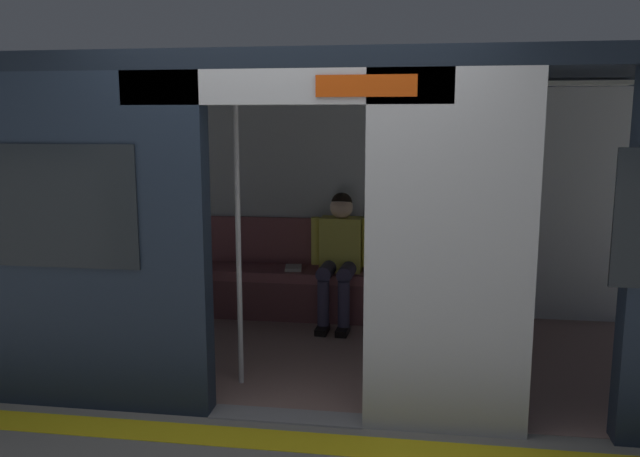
# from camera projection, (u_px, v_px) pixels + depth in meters

# --- Properties ---
(ground_plane) EXTENTS (60.00, 60.00, 0.00)m
(ground_plane) POSITION_uv_depth(u_px,v_px,m) (287.00, 417.00, 4.02)
(ground_plane) COLOR gray
(platform_edge_strip) EXTENTS (8.00, 0.24, 0.01)m
(platform_edge_strip) POSITION_uv_depth(u_px,v_px,m) (276.00, 440.00, 3.73)
(platform_edge_strip) COLOR yellow
(platform_edge_strip) RESTS_ON ground_plane
(train_car) EXTENTS (6.40, 2.54, 2.24)m
(train_car) POSITION_uv_depth(u_px,v_px,m) (305.00, 169.00, 4.86)
(train_car) COLOR #ADAFB5
(train_car) RESTS_ON ground_plane
(bench_seat) EXTENTS (2.53, 0.44, 0.46)m
(bench_seat) POSITION_uv_depth(u_px,v_px,m) (330.00, 283.00, 5.94)
(bench_seat) COLOR #935156
(bench_seat) RESTS_ON ground_plane
(person_seated) EXTENTS (0.55, 0.69, 1.19)m
(person_seated) POSITION_uv_depth(u_px,v_px,m) (340.00, 249.00, 5.82)
(person_seated) COLOR #D8CC4C
(person_seated) RESTS_ON ground_plane
(handbag) EXTENTS (0.26, 0.15, 0.17)m
(handbag) POSITION_uv_depth(u_px,v_px,m) (385.00, 262.00, 5.90)
(handbag) COLOR black
(handbag) RESTS_ON bench_seat
(book) EXTENTS (0.18, 0.24, 0.03)m
(book) POSITION_uv_depth(u_px,v_px,m) (293.00, 268.00, 5.99)
(book) COLOR silver
(book) RESTS_ON bench_seat
(grab_pole_door) EXTENTS (0.04, 0.04, 2.10)m
(grab_pole_door) POSITION_uv_depth(u_px,v_px,m) (238.00, 237.00, 4.36)
(grab_pole_door) COLOR silver
(grab_pole_door) RESTS_ON ground_plane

